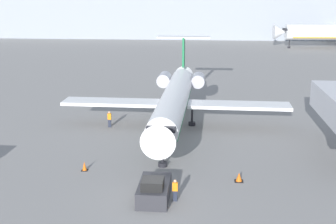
# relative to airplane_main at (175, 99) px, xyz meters

# --- Properties ---
(ground_plane) EXTENTS (600.00, 600.00, 0.00)m
(ground_plane) POSITION_rel_airplane_main_xyz_m (-0.28, -19.57, -3.31)
(ground_plane) COLOR gray
(terminal_building) EXTENTS (180.00, 16.80, 16.10)m
(terminal_building) POSITION_rel_airplane_main_xyz_m (-0.28, 100.43, 4.77)
(terminal_building) COLOR #8C939E
(terminal_building) RESTS_ON ground
(airplane_main) EXTENTS (25.65, 30.17, 8.87)m
(airplane_main) POSITION_rel_airplane_main_xyz_m (0.00, 0.00, 0.00)
(airplane_main) COLOR white
(airplane_main) RESTS_ON ground
(pushback_tug) EXTENTS (2.25, 4.47, 1.95)m
(pushback_tug) POSITION_rel_airplane_main_xyz_m (-0.22, -18.81, -2.57)
(pushback_tug) COLOR #2D2D33
(pushback_tug) RESTS_ON ground
(worker_near_tug) EXTENTS (0.40, 0.24, 1.70)m
(worker_near_tug) POSITION_rel_airplane_main_xyz_m (1.36, -19.05, -2.42)
(worker_near_tug) COLOR #232838
(worker_near_tug) RESTS_ON ground
(worker_by_wing) EXTENTS (0.40, 0.26, 1.85)m
(worker_by_wing) POSITION_rel_airplane_main_xyz_m (-7.37, -0.65, -2.32)
(worker_by_wing) COLOR #232838
(worker_by_wing) RESTS_ON ground
(traffic_cone_left) EXTENTS (0.54, 0.54, 0.81)m
(traffic_cone_left) POSITION_rel_airplane_main_xyz_m (-6.85, -13.76, -2.92)
(traffic_cone_left) COLOR black
(traffic_cone_left) RESTS_ON ground
(traffic_cone_right) EXTENTS (0.70, 0.70, 0.76)m
(traffic_cone_right) POSITION_rel_airplane_main_xyz_m (6.29, -15.00, -2.94)
(traffic_cone_right) COLOR black
(traffic_cone_right) RESTS_ON ground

